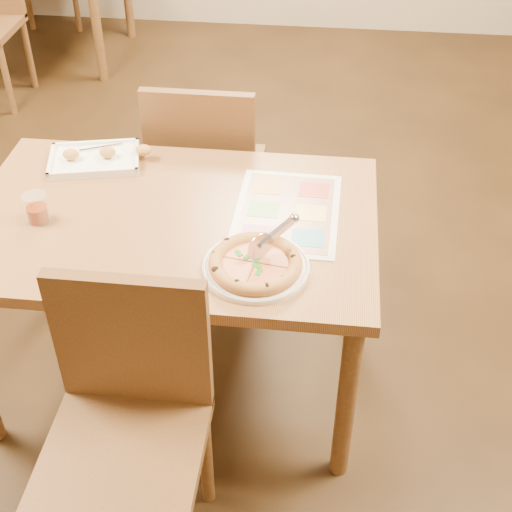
# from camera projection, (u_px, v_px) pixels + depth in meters

# --- Properties ---
(room) EXTENTS (7.00, 7.00, 7.00)m
(room) POSITION_uv_depth(u_px,v_px,m) (152.00, 20.00, 1.85)
(room) COLOR #311F0D
(room) RESTS_ON ground
(dining_table) EXTENTS (1.30, 0.85, 0.72)m
(dining_table) POSITION_uv_depth(u_px,v_px,m) (172.00, 238.00, 2.30)
(dining_table) COLOR #A16940
(dining_table) RESTS_ON ground
(chair_near) EXTENTS (0.42, 0.42, 0.47)m
(chair_near) POSITION_uv_depth(u_px,v_px,m) (128.00, 396.00, 1.88)
(chair_near) COLOR brown
(chair_near) RESTS_ON ground
(chair_far) EXTENTS (0.42, 0.42, 0.47)m
(chair_far) POSITION_uv_depth(u_px,v_px,m) (205.00, 159.00, 2.81)
(chair_far) COLOR brown
(chair_far) RESTS_ON ground
(plate) EXTENTS (0.37, 0.37, 0.02)m
(plate) POSITION_uv_depth(u_px,v_px,m) (256.00, 267.00, 2.04)
(plate) COLOR white
(plate) RESTS_ON dining_table
(pizza) EXTENTS (0.27, 0.27, 0.04)m
(pizza) POSITION_uv_depth(u_px,v_px,m) (255.00, 263.00, 2.02)
(pizza) COLOR #D38848
(pizza) RESTS_ON plate
(pizza_cutter) EXTENTS (0.13, 0.12, 0.10)m
(pizza_cutter) POSITION_uv_depth(u_px,v_px,m) (271.00, 237.00, 2.02)
(pizza_cutter) COLOR silver
(pizza_cutter) RESTS_ON pizza
(appetizer_tray) EXTENTS (0.37, 0.28, 0.06)m
(appetizer_tray) POSITION_uv_depth(u_px,v_px,m) (97.00, 159.00, 2.49)
(appetizer_tray) COLOR white
(appetizer_tray) RESTS_ON dining_table
(glass_tumbler) EXTENTS (0.07, 0.07, 0.09)m
(glass_tumbler) POSITION_uv_depth(u_px,v_px,m) (37.00, 209.00, 2.21)
(glass_tumbler) COLOR maroon
(glass_tumbler) RESTS_ON dining_table
(menu) EXTENTS (0.34, 0.47, 0.00)m
(menu) POSITION_uv_depth(u_px,v_px,m) (287.00, 212.00, 2.27)
(menu) COLOR silver
(menu) RESTS_ON dining_table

